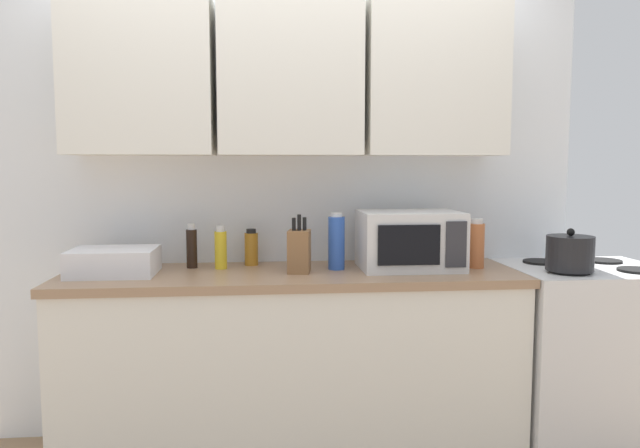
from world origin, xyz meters
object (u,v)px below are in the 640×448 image
microwave (409,240)px  dish_rack (114,262)px  kettle (570,253)px  knife_block (299,251)px  bottle_soy_dark (192,247)px  bottle_yellow_mustard (221,249)px  bottle_amber_vinegar (251,248)px  bottle_blue_cleaner (336,242)px  bottle_spice_jar (476,244)px  stove_range (583,355)px

microwave → dish_rack: 1.40m
kettle → knife_block: bearing=174.2°
bottle_soy_dark → bottle_yellow_mustard: bearing=-15.4°
microwave → dish_rack: (-1.39, -0.03, -0.08)m
kettle → dish_rack: (-2.11, 0.16, -0.03)m
bottle_amber_vinegar → bottle_blue_cleaner: 0.44m
bottle_blue_cleaner → bottle_amber_vinegar: bearing=158.6°
kettle → bottle_spice_jar: 0.43m
kettle → bottle_yellow_mustard: 1.65m
bottle_blue_cleaner → bottle_spice_jar: bearing=-2.1°
bottle_yellow_mustard → bottle_spice_jar: (1.25, -0.09, 0.02)m
bottle_amber_vinegar → kettle: bearing=-13.7°
bottle_yellow_mustard → bottle_amber_vinegar: size_ratio=1.15×
knife_block → bottle_blue_cleaner: size_ratio=1.00×
kettle → bottle_yellow_mustard: size_ratio=1.02×
microwave → bottle_soy_dark: size_ratio=2.20×
bottle_blue_cleaner → bottle_spice_jar: size_ratio=1.13×
bottle_amber_vinegar → stove_range: bearing=-7.6°
knife_block → bottle_spice_jar: size_ratio=1.13×
bottle_soy_dark → bottle_spice_jar: 1.39m
dish_rack → bottle_spice_jar: bearing=0.5°
microwave → bottle_yellow_mustard: microwave is taller
kettle → bottle_blue_cleaner: bottle_blue_cleaner is taller
bottle_blue_cleaner → stove_range: bearing=-2.8°
kettle → bottle_spice_jar: bearing=155.7°
bottle_blue_cleaner → bottle_soy_dark: (-0.70, 0.11, -0.03)m
bottle_blue_cleaner → bottle_spice_jar: bottle_blue_cleaner is taller
bottle_spice_jar → stove_range: bearing=-3.6°
microwave → bottle_blue_cleaner: microwave is taller
bottle_amber_vinegar → bottle_blue_cleaner: (0.41, -0.16, 0.05)m
stove_range → bottle_spice_jar: (-0.56, 0.03, 0.56)m
microwave → bottle_amber_vinegar: (-0.77, 0.17, -0.05)m
stove_range → kettle: bearing=-140.5°
microwave → bottle_spice_jar: (0.33, -0.01, -0.02)m
kettle → stove_range: bearing=39.5°
knife_block → bottle_yellow_mustard: knife_block is taller
microwave → bottle_spice_jar: bearing=-2.2°
knife_block → kettle: bearing=-5.8°
microwave → bottle_soy_dark: 1.06m
bottle_soy_dark → kettle: bearing=-9.8°
bottle_amber_vinegar → bottle_spice_jar: bottle_spice_jar is taller
kettle → bottle_soy_dark: 1.80m
bottle_yellow_mustard → bottle_soy_dark: bottle_soy_dark is taller
bottle_amber_vinegar → bottle_blue_cleaner: bearing=-21.4°
stove_range → dish_rack: size_ratio=2.40×
stove_range → bottle_blue_cleaner: bottle_blue_cleaner is taller
stove_range → bottle_soy_dark: bearing=175.1°
knife_block → bottle_spice_jar: bearing=3.1°
kettle → dish_rack: 2.12m
stove_range → bottle_blue_cleaner: (-1.24, 0.06, 0.58)m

